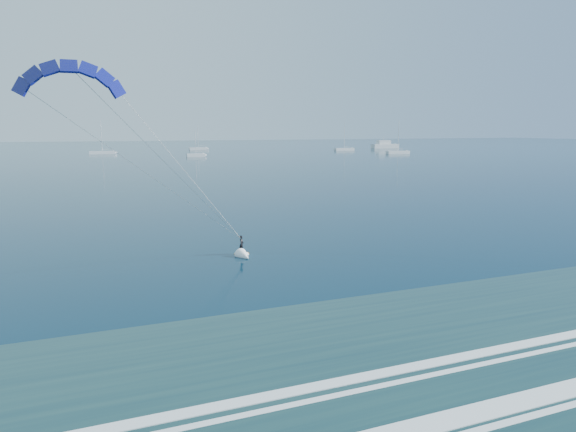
% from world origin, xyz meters
% --- Properties ---
extents(kitesurfer_rig, '(17.40, 9.42, 15.50)m').
position_xyz_m(kitesurfer_rig, '(-9.57, 28.68, 7.77)').
color(kitesurfer_rig, orange).
rests_on(kitesurfer_rig, ground).
extents(motor_yacht, '(15.23, 4.06, 6.26)m').
position_xyz_m(motor_yacht, '(136.56, 230.70, 1.66)').
color(motor_yacht, white).
rests_on(motor_yacht, ground).
extents(sailboat_2, '(10.32, 2.40, 13.70)m').
position_xyz_m(sailboat_2, '(-7.20, 219.61, 0.69)').
color(sailboat_2, white).
rests_on(sailboat_2, ground).
extents(sailboat_3, '(6.88, 2.40, 9.80)m').
position_xyz_m(sailboat_3, '(24.47, 183.93, 0.67)').
color(sailboat_3, white).
rests_on(sailboat_3, ground).
extents(sailboat_4, '(9.01, 2.40, 12.22)m').
position_xyz_m(sailboat_4, '(38.74, 246.48, 0.68)').
color(sailboat_4, white).
rests_on(sailboat_4, ground).
extents(sailboat_5, '(9.91, 2.40, 13.36)m').
position_xyz_m(sailboat_5, '(102.41, 212.55, 0.69)').
color(sailboat_5, white).
rests_on(sailboat_5, ground).
extents(sailboat_6, '(10.49, 2.40, 13.97)m').
position_xyz_m(sailboat_6, '(108.28, 175.86, 0.70)').
color(sailboat_6, white).
rests_on(sailboat_6, ground).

